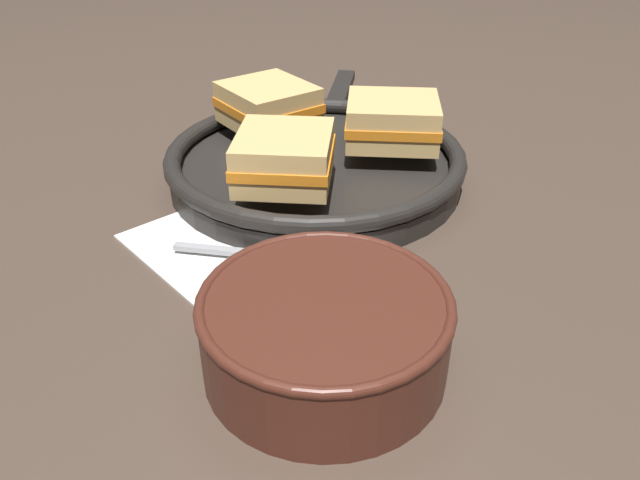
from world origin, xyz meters
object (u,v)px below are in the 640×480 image
(sandwich_near_left, at_px, (268,105))
(sandwich_near_right, at_px, (284,157))
(soup_bowl, at_px, (325,327))
(sandwich_far_left, at_px, (392,121))
(spoon, at_px, (288,257))
(skillet, at_px, (316,163))

(sandwich_near_left, distance_m, sandwich_near_right, 0.14)
(soup_bowl, bearing_deg, sandwich_near_left, 146.60)
(sandwich_near_left, relative_size, sandwich_far_left, 0.81)
(soup_bowl, xyz_separation_m, sandwich_near_left, (-0.30, 0.20, 0.03))
(spoon, bearing_deg, sandwich_near_left, 107.80)
(sandwich_near_left, relative_size, sandwich_near_right, 0.81)
(soup_bowl, height_order, sandwich_near_left, sandwich_near_left)
(skillet, bearing_deg, sandwich_near_right, -63.02)
(spoon, xyz_separation_m, sandwich_far_left, (-0.06, 0.20, 0.06))
(spoon, xyz_separation_m, sandwich_near_left, (-0.19, 0.13, 0.06))
(soup_bowl, relative_size, spoon, 1.33)
(soup_bowl, relative_size, sandwich_far_left, 1.29)
(spoon, height_order, sandwich_near_right, sandwich_near_right)
(soup_bowl, height_order, skillet, soup_bowl)
(soup_bowl, distance_m, sandwich_near_left, 0.36)
(spoon, distance_m, skillet, 0.17)
(spoon, bearing_deg, skillet, 92.05)
(soup_bowl, height_order, sandwich_far_left, sandwich_far_left)
(soup_bowl, bearing_deg, sandwich_far_left, 122.97)
(sandwich_near_right, bearing_deg, skillet, 116.98)
(skillet, xyz_separation_m, sandwich_near_left, (-0.08, 0.00, 0.04))
(skillet, distance_m, sandwich_far_left, 0.09)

